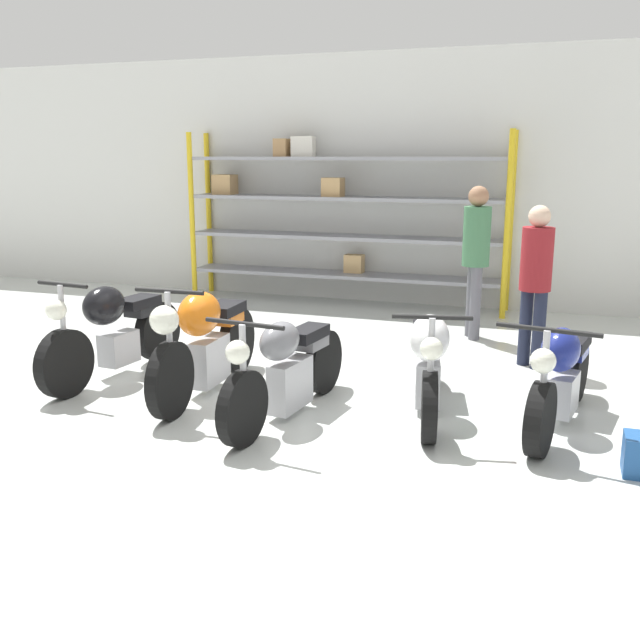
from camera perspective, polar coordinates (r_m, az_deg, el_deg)
ground_plane at (r=6.29m, az=-1.17°, el=-7.01°), size 30.00×30.00×0.00m
back_wall at (r=10.55m, az=7.79°, el=10.99°), size 30.00×0.08×3.60m
shelving_rack at (r=10.50m, az=1.33°, el=8.54°), size 4.74×0.63×2.49m
motorcycle_black at (r=7.28m, az=-16.22°, el=-0.77°), size 0.56×1.99×1.05m
motorcycle_orange at (r=6.57m, az=-9.23°, el=-1.54°), size 0.62×2.03×1.09m
motorcycle_grey at (r=5.95m, az=-2.69°, el=-3.84°), size 0.67×1.98×0.96m
motorcycle_white at (r=6.15m, az=8.66°, el=-3.13°), size 0.70×1.94×0.99m
motorcycle_blue at (r=6.08m, az=18.74°, el=-4.19°), size 0.74×1.96×0.96m
person_browsing at (r=8.63m, az=12.38°, el=5.56°), size 0.41×0.41×1.81m
person_near_rack at (r=7.57m, az=16.88°, el=3.58°), size 0.45×0.45×1.67m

